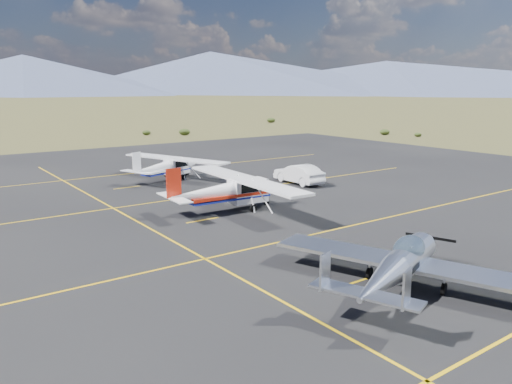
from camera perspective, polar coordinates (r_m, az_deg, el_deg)
name	(u,v)px	position (r m, az deg, el deg)	size (l,w,h in m)	color
ground	(340,245)	(23.37, 9.62, -6.03)	(1600.00, 1600.00, 0.00)	#383D1C
apron	(253,214)	(28.51, -0.38, -2.56)	(72.00, 72.00, 0.02)	black
aircraft_low_wing	(402,263)	(18.44, 16.33, -7.82)	(7.52, 10.12, 2.23)	silver
aircraft_cessna	(229,190)	(29.02, -3.13, 0.23)	(6.68, 11.16, 2.83)	white
aircraft_plain	(167,166)	(39.23, -10.17, 2.94)	(6.95, 9.71, 2.50)	white
sedan	(299,174)	(37.53, 4.90, 2.08)	(1.52, 4.37, 1.44)	white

